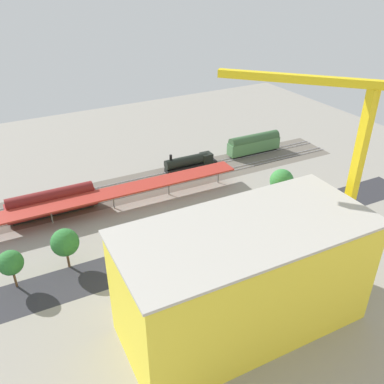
{
  "coord_description": "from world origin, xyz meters",
  "views": [
    {
      "loc": [
        33.5,
        62.69,
        49.13
      ],
      "look_at": [
        -0.21,
        0.63,
        9.03
      ],
      "focal_mm": 38.15,
      "sensor_mm": 36.0,
      "label": 1
    }
  ],
  "objects_px": {
    "parked_car_6": "(184,260)",
    "tower_crane": "(340,166)",
    "locomotive": "(191,162)",
    "platform_canopy_near": "(113,193)",
    "passenger_coach": "(254,143)",
    "parked_car_4": "(238,239)",
    "parked_car_2": "(284,223)",
    "parked_car_7": "(154,268)",
    "traffic_light": "(182,246)",
    "construction_building": "(244,279)",
    "street_tree_1": "(10,263)",
    "parked_car_0": "(327,209)",
    "parked_car_5": "(209,250)",
    "parked_car_3": "(262,231)",
    "freight_coach_far": "(52,201)",
    "street_tree_2": "(282,181)",
    "parked_car_1": "(306,217)",
    "box_truck_0": "(151,285)",
    "street_tree_0": "(65,242)"
  },
  "relations": [
    {
      "from": "parked_car_6",
      "to": "tower_crane",
      "type": "bearing_deg",
      "value": 147.23
    },
    {
      "from": "locomotive",
      "to": "platform_canopy_near",
      "type": "bearing_deg",
      "value": 21.27
    },
    {
      "from": "passenger_coach",
      "to": "parked_car_4",
      "type": "distance_m",
      "value": 44.67
    },
    {
      "from": "platform_canopy_near",
      "to": "parked_car_2",
      "type": "height_order",
      "value": "platform_canopy_near"
    },
    {
      "from": "parked_car_7",
      "to": "traffic_light",
      "type": "distance_m",
      "value": 6.57
    },
    {
      "from": "parked_car_2",
      "to": "construction_building",
      "type": "bearing_deg",
      "value": 37.09
    },
    {
      "from": "parked_car_7",
      "to": "tower_crane",
      "type": "height_order",
      "value": "tower_crane"
    },
    {
      "from": "street_tree_1",
      "to": "parked_car_2",
      "type": "bearing_deg",
      "value": 171.7
    },
    {
      "from": "parked_car_0",
      "to": "traffic_light",
      "type": "bearing_deg",
      "value": 1.8
    },
    {
      "from": "parked_car_5",
      "to": "parked_car_2",
      "type": "bearing_deg",
      "value": -179.06
    },
    {
      "from": "parked_car_2",
      "to": "parked_car_3",
      "type": "bearing_deg",
      "value": -0.13
    },
    {
      "from": "platform_canopy_near",
      "to": "street_tree_1",
      "type": "xyz_separation_m",
      "value": [
        23.38,
        16.66,
        1.18
      ]
    },
    {
      "from": "locomotive",
      "to": "street_tree_1",
      "type": "distance_m",
      "value": 55.6
    },
    {
      "from": "parked_car_0",
      "to": "construction_building",
      "type": "relative_size",
      "value": 0.13
    },
    {
      "from": "passenger_coach",
      "to": "freight_coach_far",
      "type": "xyz_separation_m",
      "value": [
        58.68,
        5.66,
        0.06
      ]
    },
    {
      "from": "freight_coach_far",
      "to": "parked_car_0",
      "type": "relative_size",
      "value": 4.18
    },
    {
      "from": "platform_canopy_near",
      "to": "street_tree_1",
      "type": "height_order",
      "value": "street_tree_1"
    },
    {
      "from": "locomotive",
      "to": "parked_car_4",
      "type": "relative_size",
      "value": 3.15
    },
    {
      "from": "locomotive",
      "to": "street_tree_2",
      "type": "bearing_deg",
      "value": 111.31
    },
    {
      "from": "parked_car_1",
      "to": "box_truck_0",
      "type": "xyz_separation_m",
      "value": [
        38.43,
        4.44,
        0.94
      ]
    },
    {
      "from": "parked_car_5",
      "to": "parked_car_7",
      "type": "xyz_separation_m",
      "value": [
        11.6,
        -0.28,
        0.05
      ]
    },
    {
      "from": "street_tree_1",
      "to": "parked_car_1",
      "type": "bearing_deg",
      "value": 172.29
    },
    {
      "from": "parked_car_6",
      "to": "tower_crane",
      "type": "xyz_separation_m",
      "value": [
        -20.82,
        13.4,
        20.28
      ]
    },
    {
      "from": "platform_canopy_near",
      "to": "box_truck_0",
      "type": "xyz_separation_m",
      "value": [
        3.47,
        29.0,
        -2.42
      ]
    },
    {
      "from": "street_tree_0",
      "to": "parked_car_5",
      "type": "bearing_deg",
      "value": 160.03
    },
    {
      "from": "parked_car_5",
      "to": "locomotive",
      "type": "bearing_deg",
      "value": -113.07
    },
    {
      "from": "parked_car_3",
      "to": "box_truck_0",
      "type": "bearing_deg",
      "value": 9.89
    },
    {
      "from": "traffic_light",
      "to": "parked_car_1",
      "type": "bearing_deg",
      "value": -178.23
    },
    {
      "from": "box_truck_0",
      "to": "street_tree_2",
      "type": "xyz_separation_m",
      "value": [
        -38.69,
        -13.58,
        3.66
      ]
    },
    {
      "from": "street_tree_1",
      "to": "street_tree_2",
      "type": "bearing_deg",
      "value": -178.79
    },
    {
      "from": "construction_building",
      "to": "parked_car_3",
      "type": "bearing_deg",
      "value": -132.85
    },
    {
      "from": "parked_car_2",
      "to": "street_tree_0",
      "type": "bearing_deg",
      "value": -11.33
    },
    {
      "from": "locomotive",
      "to": "passenger_coach",
      "type": "height_order",
      "value": "passenger_coach"
    },
    {
      "from": "locomotive",
      "to": "parked_car_3",
      "type": "height_order",
      "value": "locomotive"
    },
    {
      "from": "locomotive",
      "to": "parked_car_5",
      "type": "bearing_deg",
      "value": 66.93
    },
    {
      "from": "platform_canopy_near",
      "to": "tower_crane",
      "type": "distance_m",
      "value": 49.31
    },
    {
      "from": "parked_car_6",
      "to": "street_tree_2",
      "type": "relative_size",
      "value": 0.6
    },
    {
      "from": "parked_car_2",
      "to": "parked_car_6",
      "type": "relative_size",
      "value": 0.87
    },
    {
      "from": "locomotive",
      "to": "parked_car_0",
      "type": "relative_size",
      "value": 3.25
    },
    {
      "from": "freight_coach_far",
      "to": "street_tree_1",
      "type": "height_order",
      "value": "street_tree_1"
    },
    {
      "from": "parked_car_7",
      "to": "box_truck_0",
      "type": "bearing_deg",
      "value": 61.5
    },
    {
      "from": "tower_crane",
      "to": "street_tree_1",
      "type": "distance_m",
      "value": 56.12
    },
    {
      "from": "passenger_coach",
      "to": "box_truck_0",
      "type": "distance_m",
      "value": 62.97
    },
    {
      "from": "parked_car_7",
      "to": "freight_coach_far",
      "type": "bearing_deg",
      "value": -67.77
    },
    {
      "from": "parked_car_0",
      "to": "parked_car_2",
      "type": "bearing_deg",
      "value": -0.03
    },
    {
      "from": "locomotive",
      "to": "parked_car_0",
      "type": "xyz_separation_m",
      "value": [
        -16.06,
        34.22,
        -1.01
      ]
    },
    {
      "from": "parked_car_3",
      "to": "street_tree_2",
      "type": "xyz_separation_m",
      "value": [
        -11.87,
        -8.9,
        4.54
      ]
    },
    {
      "from": "construction_building",
      "to": "parked_car_1",
      "type": "bearing_deg",
      "value": -147.4
    },
    {
      "from": "parked_car_2",
      "to": "street_tree_0",
      "type": "relative_size",
      "value": 0.52
    },
    {
      "from": "freight_coach_far",
      "to": "parked_car_4",
      "type": "bearing_deg",
      "value": 136.45
    }
  ]
}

